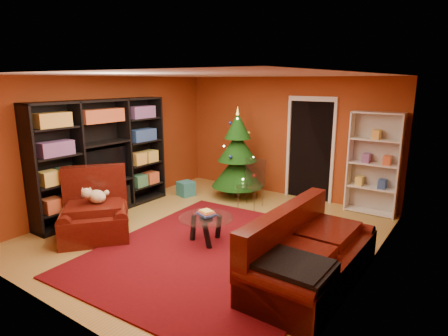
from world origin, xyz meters
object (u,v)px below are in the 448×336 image
Objects in this scene: armchair at (95,210)px; gift_box_red at (228,184)px; rug at (216,252)px; sofa at (313,248)px; acrylic_chair at (251,186)px; gift_box_teal at (186,189)px; dog at (97,197)px; christmas_tree at (237,154)px; white_bookshelf at (374,164)px; coffee_table at (206,229)px; gift_box_green at (235,188)px; media_unit at (103,158)px.

gift_box_red is at bearing 36.72° from armchair.
sofa is (1.48, 0.03, 0.46)m from rug.
rug is 4.29× the size of acrylic_chair.
gift_box_teal is 0.15× the size of sofa.
sofa is at bearing -40.20° from dog.
rug is 11.73× the size of gift_box_teal.
rug is at bearing 92.29° from sofa.
christmas_tree is 1.00× the size of white_bookshelf.
white_bookshelf is 3.50m from coffee_table.
rug is at bearing -40.58° from gift_box_teal.
christmas_tree reaches higher than gift_box_green.
media_unit is 2.03m from gift_box_teal.
armchair is at bearing -102.83° from christmas_tree.
christmas_tree is 1.74× the size of armchair.
white_bookshelf is (1.41, 3.14, 0.96)m from rug.
christmas_tree is 3.75m from sofa.
dog is at bearing -132.70° from white_bookshelf.
media_unit is 1.42× the size of christmas_tree.
sofa reaches higher than gift_box_red.
acrylic_chair is at bearing -153.25° from white_bookshelf.
dog reaches higher than coffee_table.
gift_box_teal is at bearing 64.15° from sofa.
sofa reaches higher than coffee_table.
christmas_tree reaches higher than armchair.
armchair reaches higher than rug.
gift_box_teal is at bearing 137.88° from coffee_table.
gift_box_red is at bearing 49.74° from sofa.
white_bookshelf is 5.11m from armchair.
armchair is 1.87m from coffee_table.
media_unit is at bearing -142.21° from acrylic_chair.
rug is 1.72× the size of sofa.
sofa is (3.73, -1.90, 0.31)m from gift_box_teal.
christmas_tree is 6.22× the size of gift_box_teal.
white_bookshelf is at bearing 18.26° from gift_box_teal.
gift_box_green is 0.58× the size of dog.
white_bookshelf is at bearing 12.79° from christmas_tree.
christmas_tree is at bearing -47.98° from gift_box_green.
armchair is (0.26, -2.57, 0.29)m from gift_box_teal.
dog is at bearing -93.49° from gift_box_red.
white_bookshelf is 2.39m from acrylic_chair.
rug is 16.65× the size of gift_box_red.
sofa is 2.97m from acrylic_chair.
gift_box_green is at bearing 113.92° from coffee_table.
dog is at bearing -43.81° from media_unit.
gift_box_green is 3.44m from armchair.
media_unit is 8.82× the size of gift_box_teal.
gift_box_red is 0.20× the size of armchair.
rug is 3.02m from media_unit.
dog is at bearing 100.84° from sofa.
armchair is 1.34× the size of coffee_table.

